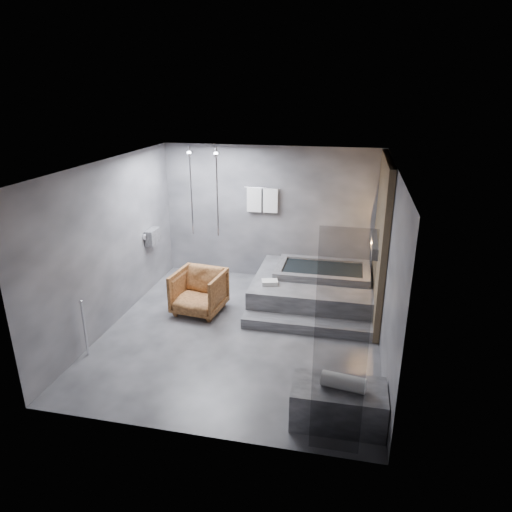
# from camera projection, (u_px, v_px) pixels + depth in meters

# --- Properties ---
(room) EXTENTS (5.00, 5.04, 2.82)m
(room) POSITION_uv_depth(u_px,v_px,m) (269.00, 231.00, 7.25)
(room) COLOR #333336
(room) RESTS_ON ground
(tub_deck) EXTENTS (2.20, 2.00, 0.50)m
(tub_deck) POSITION_uv_depth(u_px,v_px,m) (313.00, 289.00, 8.74)
(tub_deck) COLOR #39383B
(tub_deck) RESTS_ON ground
(tub_step) EXTENTS (2.20, 0.36, 0.18)m
(tub_step) POSITION_uv_depth(u_px,v_px,m) (306.00, 325.00, 7.71)
(tub_step) COLOR #39383B
(tub_step) RESTS_ON ground
(concrete_bench) EXTENTS (1.14, 0.64, 0.51)m
(concrete_bench) POSITION_uv_depth(u_px,v_px,m) (338.00, 404.00, 5.53)
(concrete_bench) COLOR #363638
(concrete_bench) RESTS_ON ground
(driftwood_chair) EXTENTS (0.94, 0.96, 0.79)m
(driftwood_chair) POSITION_uv_depth(u_px,v_px,m) (199.00, 292.00, 8.26)
(driftwood_chair) COLOR #4F2B13
(driftwood_chair) RESTS_ON ground
(rolled_towel) EXTENTS (0.54, 0.27, 0.19)m
(rolled_towel) POSITION_uv_depth(u_px,v_px,m) (343.00, 382.00, 5.38)
(rolled_towel) COLOR white
(rolled_towel) RESTS_ON concrete_bench
(deck_towel) EXTENTS (0.33, 0.28, 0.08)m
(deck_towel) POSITION_uv_depth(u_px,v_px,m) (270.00, 282.00, 8.30)
(deck_towel) COLOR silver
(deck_towel) RESTS_ON tub_deck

